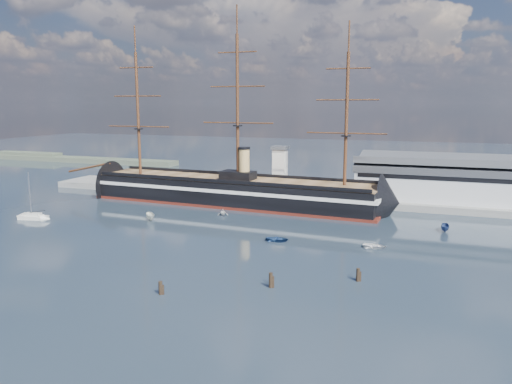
% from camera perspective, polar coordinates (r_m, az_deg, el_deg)
% --- Properties ---
extents(ground, '(600.00, 600.00, 0.00)m').
position_cam_1_polar(ground, '(130.87, -2.84, -3.29)').
color(ground, '#172431').
rests_on(ground, ground).
extents(quay, '(180.00, 18.00, 2.00)m').
position_cam_1_polar(quay, '(161.18, 5.41, -0.76)').
color(quay, slate).
rests_on(quay, ground).
extents(warehouse, '(63.00, 21.00, 11.60)m').
position_cam_1_polar(warehouse, '(159.13, 22.82, 1.26)').
color(warehouse, '#B7BABC').
rests_on(warehouse, ground).
extents(quay_tower, '(5.00, 5.00, 15.00)m').
position_cam_1_polar(quay_tower, '(158.66, 2.75, 2.67)').
color(quay_tower, silver).
rests_on(quay_tower, ground).
extents(shoreline, '(120.00, 10.00, 4.00)m').
position_cam_1_polar(shoreline, '(285.47, -21.62, 3.62)').
color(shoreline, '#3F4C38').
rests_on(shoreline, ground).
extents(warship, '(113.32, 21.29, 53.94)m').
position_cam_1_polar(warship, '(151.86, -3.37, 0.14)').
color(warship, black).
rests_on(warship, ground).
extents(sailboat, '(8.17, 3.55, 12.64)m').
position_cam_1_polar(sailboat, '(144.35, -24.12, -2.58)').
color(sailboat, silver).
rests_on(sailboat, ground).
extents(motorboat_a, '(6.13, 5.58, 2.43)m').
position_cam_1_polar(motorboat_a, '(133.84, -11.94, -3.20)').
color(motorboat_a, silver).
rests_on(motorboat_a, ground).
extents(motorboat_b, '(1.63, 3.30, 1.48)m').
position_cam_1_polar(motorboat_b, '(111.65, 2.43, -5.65)').
color(motorboat_b, navy).
rests_on(motorboat_b, ground).
extents(motorboat_d, '(5.81, 4.52, 1.96)m').
position_cam_1_polar(motorboat_d, '(137.10, -3.81, -2.68)').
color(motorboat_d, silver).
rests_on(motorboat_d, ground).
extents(motorboat_e, '(1.29, 3.08, 1.42)m').
position_cam_1_polar(motorboat_e, '(109.40, 13.39, -6.26)').
color(motorboat_e, white).
rests_on(motorboat_e, ground).
extents(motorboat_f, '(5.82, 2.27, 2.31)m').
position_cam_1_polar(motorboat_f, '(127.74, 20.78, -4.29)').
color(motorboat_f, navy).
rests_on(motorboat_f, ground).
extents(piling_near_mid, '(0.64, 0.64, 2.90)m').
position_cam_1_polar(piling_near_mid, '(83.39, -10.83, -11.41)').
color(piling_near_mid, black).
rests_on(piling_near_mid, ground).
extents(piling_near_right, '(0.64, 0.64, 3.30)m').
position_cam_1_polar(piling_near_right, '(84.75, 1.69, -10.87)').
color(piling_near_right, black).
rests_on(piling_near_right, ground).
extents(piling_far_right, '(0.64, 0.64, 3.03)m').
position_cam_1_polar(piling_far_right, '(89.32, 11.55, -9.95)').
color(piling_far_right, black).
rests_on(piling_far_right, ground).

